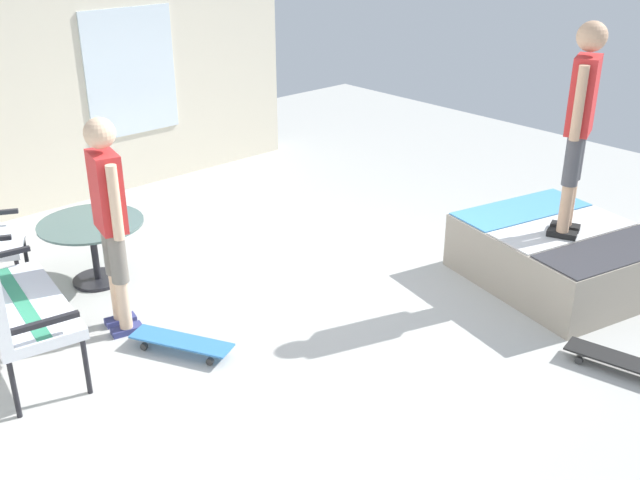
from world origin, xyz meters
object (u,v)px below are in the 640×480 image
skateboard_by_bench (181,342)px  patio_bench (2,294)px  person_skater (581,114)px  skateboard_spare (623,362)px  patio_table (93,240)px  skate_ramp (562,254)px  person_watching (109,211)px

skateboard_by_bench → patio_bench: bearing=58.6°
person_skater → skateboard_spare: 1.96m
person_skater → skateboard_by_bench: 3.59m
patio_table → skateboard_spare: (-3.83, -2.12, -0.32)m
skate_ramp → person_watching: size_ratio=1.34×
patio_table → person_watching: bearing=165.4°
skate_ramp → skateboard_by_bench: 3.38m
patio_table → skateboard_by_bench: (-1.48, 0.07, -0.32)m
skate_ramp → person_skater: (-0.05, 0.13, 1.29)m
person_skater → skateboard_by_bench: bearing=66.1°
skate_ramp → patio_table: 4.12m
skate_ramp → person_watching: bearing=60.1°
patio_table → person_watching: size_ratio=0.53×
skate_ramp → person_watching: person_watching is taller
patio_bench → skateboard_spare: (-2.97, -3.20, -0.53)m
person_skater → patio_bench: bearing=64.2°
skateboard_by_bench → skateboard_spare: bearing=-137.0°
skate_ramp → patio_bench: size_ratio=1.75×
patio_bench → person_skater: 4.55m
skateboard_spare → person_watching: bearing=38.4°
person_watching → person_skater: (-1.93, -3.15, 0.55)m
skate_ramp → skateboard_spare: 1.43m
patio_bench → person_skater: person_skater is taller
skate_ramp → patio_table: (2.76, 3.05, 0.15)m
person_watching → skateboard_spare: 3.89m
skate_ramp → person_skater: 1.30m
patio_bench → skateboard_spare: bearing=-132.8°
person_skater → patio_table: bearing=46.2°
patio_bench → skateboard_spare: size_ratio=1.60×
patio_table → skateboard_by_bench: 1.52m
skate_ramp → person_watching: (1.89, 3.28, 0.74)m
patio_table → skateboard_spare: patio_table is taller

